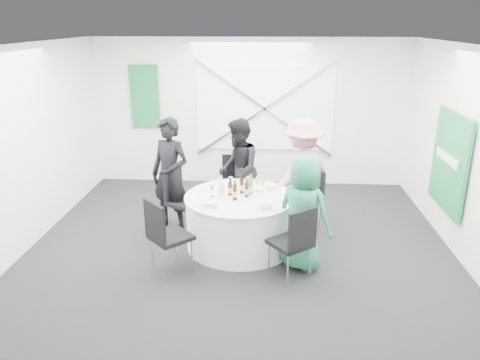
# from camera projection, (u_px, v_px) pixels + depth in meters

# --- Properties ---
(floor) EXTENTS (6.00, 6.00, 0.00)m
(floor) POSITION_uv_depth(u_px,v_px,m) (239.00, 252.00, 6.59)
(floor) COLOR black
(floor) RESTS_ON ground
(ceiling) EXTENTS (6.00, 6.00, 0.00)m
(ceiling) POSITION_uv_depth(u_px,v_px,m) (239.00, 45.00, 5.68)
(ceiling) COLOR white
(ceiling) RESTS_ON wall_back
(wall_back) EXTENTS (6.00, 0.00, 6.00)m
(wall_back) POSITION_uv_depth(u_px,v_px,m) (249.00, 113.00, 8.96)
(wall_back) COLOR silver
(wall_back) RESTS_ON floor
(wall_front) EXTENTS (6.00, 0.00, 6.00)m
(wall_front) POSITION_uv_depth(u_px,v_px,m) (212.00, 274.00, 3.30)
(wall_front) COLOR silver
(wall_front) RESTS_ON floor
(wall_left) EXTENTS (0.00, 6.00, 6.00)m
(wall_left) POSITION_uv_depth(u_px,v_px,m) (18.00, 152.00, 6.31)
(wall_left) COLOR silver
(wall_left) RESTS_ON floor
(wall_right) EXTENTS (0.00, 6.00, 6.00)m
(wall_right) POSITION_uv_depth(u_px,v_px,m) (474.00, 160.00, 5.96)
(wall_right) COLOR silver
(wall_right) RESTS_ON floor
(window_panel) EXTENTS (2.60, 0.03, 1.60)m
(window_panel) POSITION_uv_depth(u_px,v_px,m) (265.00, 108.00, 8.88)
(window_panel) COLOR silver
(window_panel) RESTS_ON wall_back
(window_brace_a) EXTENTS (2.63, 0.05, 1.84)m
(window_brace_a) POSITION_uv_depth(u_px,v_px,m) (265.00, 109.00, 8.84)
(window_brace_a) COLOR silver
(window_brace_a) RESTS_ON window_panel
(window_brace_b) EXTENTS (2.63, 0.05, 1.84)m
(window_brace_b) POSITION_uv_depth(u_px,v_px,m) (265.00, 109.00, 8.84)
(window_brace_b) COLOR silver
(window_brace_b) RESTS_ON window_panel
(green_banner) EXTENTS (0.55, 0.04, 1.20)m
(green_banner) POSITION_uv_depth(u_px,v_px,m) (145.00, 97.00, 8.93)
(green_banner) COLOR #156B39
(green_banner) RESTS_ON wall_back
(green_sign) EXTENTS (0.05, 1.20, 1.40)m
(green_sign) POSITION_uv_depth(u_px,v_px,m) (449.00, 162.00, 6.59)
(green_sign) COLOR #177F3B
(green_sign) RESTS_ON wall_right
(banquet_table) EXTENTS (1.56, 1.56, 0.76)m
(banquet_table) POSITION_uv_depth(u_px,v_px,m) (240.00, 221.00, 6.65)
(banquet_table) COLOR silver
(banquet_table) RESTS_ON floor
(chair_back) EXTENTS (0.50, 0.51, 0.99)m
(chair_back) POSITION_uv_depth(u_px,v_px,m) (235.00, 180.00, 7.74)
(chair_back) COLOR black
(chair_back) RESTS_ON floor
(chair_back_left) EXTENTS (0.60, 0.59, 0.97)m
(chair_back_left) POSITION_uv_depth(u_px,v_px,m) (180.00, 195.00, 7.09)
(chair_back_left) COLOR black
(chair_back_left) RESTS_ON floor
(chair_back_right) EXTENTS (0.60, 0.60, 0.96)m
(chair_back_right) POSITION_uv_depth(u_px,v_px,m) (309.00, 195.00, 7.12)
(chair_back_right) COLOR black
(chair_back_right) RESTS_ON floor
(chair_front_right) EXTENTS (0.63, 0.63, 0.99)m
(chair_front_right) POSITION_uv_depth(u_px,v_px,m) (295.00, 238.00, 5.68)
(chair_front_right) COLOR black
(chair_front_right) RESTS_ON floor
(chair_front_left) EXTENTS (0.65, 0.65, 1.01)m
(chair_front_left) POSITION_uv_depth(u_px,v_px,m) (164.00, 231.00, 5.83)
(chair_front_left) COLOR black
(chair_front_left) RESTS_ON floor
(person_man_back_left) EXTENTS (0.76, 0.65, 1.75)m
(person_man_back_left) POSITION_uv_depth(u_px,v_px,m) (170.00, 175.00, 7.04)
(person_man_back_left) COLOR black
(person_man_back_left) RESTS_ON floor
(person_man_back) EXTENTS (0.51, 0.84, 1.64)m
(person_man_back) POSITION_uv_depth(u_px,v_px,m) (238.00, 170.00, 7.47)
(person_man_back) COLOR black
(person_man_back) RESTS_ON floor
(person_woman_pink) EXTENTS (1.19, 1.11, 1.73)m
(person_woman_pink) POSITION_uv_depth(u_px,v_px,m) (302.00, 174.00, 7.16)
(person_woman_pink) COLOR pink
(person_woman_pink) RESTS_ON floor
(person_woman_green) EXTENTS (0.89, 0.81, 1.52)m
(person_woman_green) POSITION_uv_depth(u_px,v_px,m) (303.00, 213.00, 5.96)
(person_woman_green) COLOR #217B51
(person_woman_green) RESTS_ON floor
(plate_back) EXTENTS (0.25, 0.25, 0.01)m
(plate_back) POSITION_uv_depth(u_px,v_px,m) (240.00, 184.00, 7.00)
(plate_back) COLOR white
(plate_back) RESTS_ON banquet_table
(plate_back_left) EXTENTS (0.28, 0.28, 0.01)m
(plate_back_left) POSITION_uv_depth(u_px,v_px,m) (209.00, 187.00, 6.85)
(plate_back_left) COLOR white
(plate_back_left) RESTS_ON banquet_table
(plate_back_right) EXTENTS (0.25, 0.25, 0.04)m
(plate_back_right) POSITION_uv_depth(u_px,v_px,m) (272.00, 188.00, 6.79)
(plate_back_right) COLOR white
(plate_back_right) RESTS_ON banquet_table
(plate_front_right) EXTENTS (0.26, 0.26, 0.04)m
(plate_front_right) POSITION_uv_depth(u_px,v_px,m) (266.00, 208.00, 6.10)
(plate_front_right) COLOR white
(plate_front_right) RESTS_ON banquet_table
(plate_front_left) EXTENTS (0.28, 0.28, 0.01)m
(plate_front_left) POSITION_uv_depth(u_px,v_px,m) (206.00, 205.00, 6.20)
(plate_front_left) COLOR white
(plate_front_left) RESTS_ON banquet_table
(napkin) EXTENTS (0.20, 0.14, 0.05)m
(napkin) POSITION_uv_depth(u_px,v_px,m) (210.00, 204.00, 6.15)
(napkin) COLOR silver
(napkin) RESTS_ON plate_front_left
(beer_bottle_a) EXTENTS (0.06, 0.06, 0.25)m
(beer_bottle_a) POSITION_uv_depth(u_px,v_px,m) (230.00, 189.00, 6.54)
(beer_bottle_a) COLOR #371D0A
(beer_bottle_a) RESTS_ON banquet_table
(beer_bottle_b) EXTENTS (0.06, 0.06, 0.28)m
(beer_bottle_b) POSITION_uv_depth(u_px,v_px,m) (242.00, 186.00, 6.61)
(beer_bottle_b) COLOR #371D0A
(beer_bottle_b) RESTS_ON banquet_table
(beer_bottle_c) EXTENTS (0.06, 0.06, 0.26)m
(beer_bottle_c) POSITION_uv_depth(u_px,v_px,m) (247.00, 190.00, 6.47)
(beer_bottle_c) COLOR #371D0A
(beer_bottle_c) RESTS_ON banquet_table
(beer_bottle_d) EXTENTS (0.06, 0.06, 0.28)m
(beer_bottle_d) POSITION_uv_depth(u_px,v_px,m) (235.00, 192.00, 6.36)
(beer_bottle_d) COLOR #371D0A
(beer_bottle_d) RESTS_ON banquet_table
(green_water_bottle) EXTENTS (0.08, 0.08, 0.29)m
(green_water_bottle) POSITION_uv_depth(u_px,v_px,m) (251.00, 186.00, 6.57)
(green_water_bottle) COLOR green
(green_water_bottle) RESTS_ON banquet_table
(clear_water_bottle) EXTENTS (0.08, 0.08, 0.30)m
(clear_water_bottle) POSITION_uv_depth(u_px,v_px,m) (221.00, 189.00, 6.46)
(clear_water_bottle) COLOR white
(clear_water_bottle) RESTS_ON banquet_table
(wine_glass_a) EXTENTS (0.07, 0.07, 0.17)m
(wine_glass_a) POSITION_uv_depth(u_px,v_px,m) (262.00, 184.00, 6.66)
(wine_glass_a) COLOR white
(wine_glass_a) RESTS_ON banquet_table
(wine_glass_b) EXTENTS (0.07, 0.07, 0.17)m
(wine_glass_b) POSITION_uv_depth(u_px,v_px,m) (257.00, 182.00, 6.71)
(wine_glass_b) COLOR white
(wine_glass_b) RESTS_ON banquet_table
(wine_glass_c) EXTENTS (0.07, 0.07, 0.17)m
(wine_glass_c) POSITION_uv_depth(u_px,v_px,m) (231.00, 180.00, 6.80)
(wine_glass_c) COLOR white
(wine_glass_c) RESTS_ON banquet_table
(wine_glass_d) EXTENTS (0.07, 0.07, 0.17)m
(wine_glass_d) POSITION_uv_depth(u_px,v_px,m) (212.00, 188.00, 6.48)
(wine_glass_d) COLOR white
(wine_glass_d) RESTS_ON banquet_table
(wine_glass_e) EXTENTS (0.07, 0.07, 0.17)m
(wine_glass_e) POSITION_uv_depth(u_px,v_px,m) (248.00, 179.00, 6.83)
(wine_glass_e) COLOR white
(wine_glass_e) RESTS_ON banquet_table
(fork_a) EXTENTS (0.11, 0.12, 0.01)m
(fork_a) POSITION_uv_depth(u_px,v_px,m) (261.00, 210.00, 6.05)
(fork_a) COLOR silver
(fork_a) RESTS_ON banquet_table
(knife_a) EXTENTS (0.11, 0.12, 0.01)m
(knife_a) POSITION_uv_depth(u_px,v_px,m) (278.00, 203.00, 6.27)
(knife_a) COLOR silver
(knife_a) RESTS_ON banquet_table
(fork_b) EXTENTS (0.08, 0.14, 0.01)m
(fork_b) POSITION_uv_depth(u_px,v_px,m) (213.00, 186.00, 6.92)
(fork_b) COLOR silver
(fork_b) RESTS_ON banquet_table
(knife_b) EXTENTS (0.08, 0.14, 0.01)m
(knife_b) POSITION_uv_depth(u_px,v_px,m) (200.00, 193.00, 6.64)
(knife_b) COLOR silver
(knife_b) RESTS_ON banquet_table
(fork_c) EXTENTS (0.11, 0.13, 0.01)m
(fork_c) POSITION_uv_depth(u_px,v_px,m) (200.00, 201.00, 6.36)
(fork_c) COLOR silver
(fork_c) RESTS_ON banquet_table
(knife_c) EXTENTS (0.12, 0.12, 0.01)m
(knife_c) POSITION_uv_depth(u_px,v_px,m) (216.00, 209.00, 6.07)
(knife_c) COLOR silver
(knife_c) RESTS_ON banquet_table
(fork_d) EXTENTS (0.08, 0.14, 0.01)m
(fork_d) POSITION_uv_depth(u_px,v_px,m) (281.00, 194.00, 6.59)
(fork_d) COLOR silver
(fork_d) RESTS_ON banquet_table
(knife_d) EXTENTS (0.08, 0.14, 0.01)m
(knife_d) POSITION_uv_depth(u_px,v_px,m) (269.00, 187.00, 6.89)
(knife_d) COLOR silver
(knife_d) RESTS_ON banquet_table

